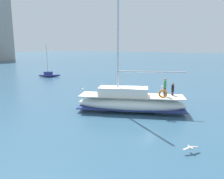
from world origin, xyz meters
The scene contains 4 objects.
ground_plane centered at (0.00, 0.00, 0.00)m, with size 400.00×400.00×0.00m, color #2D516B.
main_sailboat centered at (-1.11, 0.53, 0.90)m, with size 6.01×9.77×12.32m.
moored_sloop_far centered at (11.04, 24.11, 0.47)m, with size 3.33×3.80×6.03m.
seagull centered at (-6.42, -5.92, 0.31)m, with size 0.87×0.71×0.16m.
Camera 1 is at (-18.25, -8.26, 5.72)m, focal length 35.67 mm.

